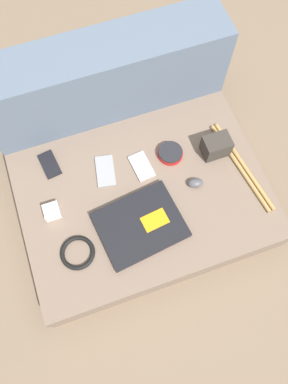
{
  "coord_description": "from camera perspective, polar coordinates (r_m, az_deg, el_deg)",
  "views": [
    {
      "loc": [
        -0.17,
        -0.47,
        1.42
      ],
      "look_at": [
        0.0,
        0.0,
        0.16
      ],
      "focal_mm": 35.0,
      "sensor_mm": 36.0,
      "label": 1
    }
  ],
  "objects": [
    {
      "name": "phone_small",
      "position": [
        1.42,
        -0.38,
        3.94
      ],
      "size": [
        0.08,
        0.12,
        0.01
      ],
      "rotation": [
        0.0,
        0.0,
        0.11
      ],
      "color": "silver",
      "rests_on": "couch_seat"
    },
    {
      "name": "drumstick_pair",
      "position": [
        1.46,
        14.67,
        3.81
      ],
      "size": [
        0.09,
        0.4,
        0.02
      ],
      "rotation": [
        0.0,
        0.0,
        0.14
      ],
      "color": "tan",
      "rests_on": "couch_seat"
    },
    {
      "name": "couch_backrest",
      "position": [
        1.51,
        -5.59,
        15.37
      ],
      "size": [
        0.91,
        0.2,
        0.45
      ],
      "color": "slate",
      "rests_on": "ground_plane"
    },
    {
      "name": "computer_mouse",
      "position": [
        1.39,
        7.83,
        1.39
      ],
      "size": [
        0.06,
        0.05,
        0.03
      ],
      "rotation": [
        0.0,
        0.0,
        -0.23
      ],
      "color": "#4C4C51",
      "rests_on": "couch_seat"
    },
    {
      "name": "ground_plane",
      "position": [
        1.51,
        0.0,
        -2.22
      ],
      "size": [
        8.0,
        8.0,
        0.0
      ],
      "primitive_type": "plane",
      "color": "#7A6651"
    },
    {
      "name": "charger_brick",
      "position": [
        1.38,
        -13.85,
        -2.89
      ],
      "size": [
        0.06,
        0.06,
        0.04
      ],
      "color": "silver",
      "rests_on": "couch_seat"
    },
    {
      "name": "speaker_puck",
      "position": [
        1.44,
        4.04,
        5.92
      ],
      "size": [
        0.1,
        0.1,
        0.03
      ],
      "color": "red",
      "rests_on": "couch_seat"
    },
    {
      "name": "phone_black",
      "position": [
        1.42,
        -5.92,
        3.2
      ],
      "size": [
        0.09,
        0.14,
        0.01
      ],
      "rotation": [
        0.0,
        0.0,
        -0.19
      ],
      "color": "#99999E",
      "rests_on": "couch_seat"
    },
    {
      "name": "phone_silver",
      "position": [
        1.46,
        -14.17,
        4.09
      ],
      "size": [
        0.07,
        0.11,
        0.01
      ],
      "rotation": [
        0.0,
        0.0,
        0.14
      ],
      "color": "black",
      "rests_on": "couch_seat"
    },
    {
      "name": "laptop",
      "position": [
        1.33,
        -0.57,
        -5.0
      ],
      "size": [
        0.32,
        0.26,
        0.03
      ],
      "rotation": [
        0.0,
        0.0,
        0.12
      ],
      "color": "black",
      "rests_on": "couch_seat"
    },
    {
      "name": "cable_coil",
      "position": [
        1.33,
        -10.08,
        -9.11
      ],
      "size": [
        0.12,
        0.12,
        0.02
      ],
      "color": "black",
      "rests_on": "couch_seat"
    },
    {
      "name": "couch_seat",
      "position": [
        1.44,
        0.0,
        -1.3
      ],
      "size": [
        0.91,
        0.66,
        0.14
      ],
      "color": "#7A6656",
      "rests_on": "ground_plane"
    },
    {
      "name": "camera_pouch",
      "position": [
        1.44,
        10.94,
        6.88
      ],
      "size": [
        0.1,
        0.07,
        0.08
      ],
      "color": "#38332D",
      "rests_on": "couch_seat"
    }
  ]
}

